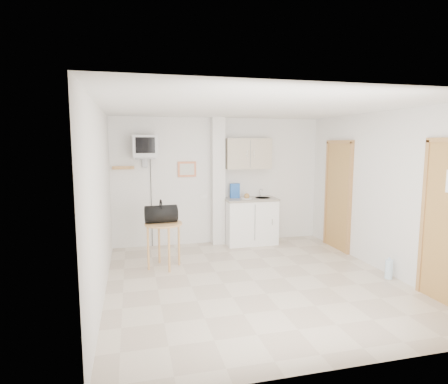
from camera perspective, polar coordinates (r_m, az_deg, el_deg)
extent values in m
plane|color=beige|center=(5.68, 4.61, -13.30)|extent=(4.50, 4.50, 0.00)
cube|color=white|center=(7.51, -0.75, 1.68)|extent=(4.20, 0.04, 2.50)
cube|color=white|center=(3.34, 17.25, -6.08)|extent=(4.20, 0.04, 2.50)
cube|color=white|center=(5.10, -18.24, -1.50)|extent=(0.04, 4.50, 2.50)
cube|color=white|center=(6.35, 23.01, 0.00)|extent=(0.04, 4.50, 2.50)
cube|color=white|center=(5.33, 4.90, 12.72)|extent=(4.20, 4.50, 0.04)
cube|color=white|center=(7.39, -0.94, 1.59)|extent=(0.25, 0.22, 2.50)
cube|color=#D7764D|center=(7.35, -5.67, 3.47)|extent=(0.36, 0.03, 0.30)
cube|color=silver|center=(7.33, -5.65, 3.47)|extent=(0.28, 0.01, 0.22)
cube|color=tan|center=(7.26, -15.10, 3.60)|extent=(0.40, 0.05, 0.06)
cube|color=white|center=(7.47, -3.12, -0.68)|extent=(0.15, 0.02, 0.08)
cylinder|color=tan|center=(7.20, -16.30, 3.45)|extent=(0.02, 0.08, 0.02)
cylinder|color=tan|center=(7.20, -15.50, 3.47)|extent=(0.02, 0.08, 0.02)
cylinder|color=tan|center=(7.20, -14.70, 3.50)|extent=(0.02, 0.08, 0.02)
cylinder|color=tan|center=(7.20, -13.91, 3.52)|extent=(0.02, 0.08, 0.02)
cube|color=#A7783C|center=(7.39, 16.96, -0.69)|extent=(0.04, 0.75, 2.00)
cube|color=brown|center=(7.39, 16.92, -0.69)|extent=(0.06, 0.87, 2.06)
cube|color=white|center=(7.53, 4.05, -4.57)|extent=(1.00, 0.55, 0.88)
cube|color=gray|center=(7.45, 4.09, -1.10)|extent=(1.03, 0.58, 0.04)
cylinder|color=#B7B7BA|center=(7.53, 5.90, -1.07)|extent=(0.30, 0.30, 0.05)
cylinder|color=#B7B7BA|center=(7.64, 5.55, -0.14)|extent=(0.02, 0.02, 0.16)
cylinder|color=#B7B7BA|center=(7.58, 5.71, 0.37)|extent=(0.02, 0.13, 0.02)
cube|color=#B4A48E|center=(7.46, 3.66, 5.86)|extent=(0.90, 0.32, 0.60)
cube|color=#2458B4|center=(7.44, 1.66, 0.19)|extent=(0.19, 0.07, 0.29)
cylinder|color=white|center=(7.37, 3.49, -0.97)|extent=(0.22, 0.22, 0.01)
sphere|color=tan|center=(7.36, 3.49, -0.62)|extent=(0.11, 0.11, 0.11)
cube|color=slate|center=(7.12, -11.93, 5.07)|extent=(0.36, 0.32, 0.02)
cube|color=slate|center=(7.26, -11.96, 4.48)|extent=(0.10, 0.06, 0.20)
cube|color=#BDBDC0|center=(7.05, -11.96, 6.84)|extent=(0.44, 0.42, 0.40)
cube|color=black|center=(6.83, -11.90, 6.99)|extent=(0.34, 0.02, 0.28)
cylinder|color=black|center=(7.35, -11.01, -1.61)|extent=(0.01, 0.01, 1.73)
cylinder|color=tan|center=(6.10, -9.22, -4.79)|extent=(0.60, 0.60, 0.03)
cylinder|color=tan|center=(6.27, -6.88, -7.89)|extent=(0.04, 0.04, 0.71)
cylinder|color=tan|center=(6.42, -9.87, -7.57)|extent=(0.04, 0.04, 0.71)
cylinder|color=tan|center=(6.12, -11.47, -8.38)|extent=(0.04, 0.04, 0.71)
cylinder|color=tan|center=(5.95, -8.37, -8.76)|extent=(0.04, 0.04, 0.71)
cylinder|color=black|center=(6.10, -9.57, -3.32)|extent=(0.53, 0.31, 0.28)
torus|color=black|center=(6.07, -9.60, -2.11)|extent=(0.04, 0.22, 0.21)
cylinder|color=#BDDEF8|center=(6.20, 23.83, -10.70)|extent=(0.11, 0.11, 0.29)
cylinder|color=#BDDEF8|center=(6.15, 23.91, -9.26)|extent=(0.03, 0.03, 0.04)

